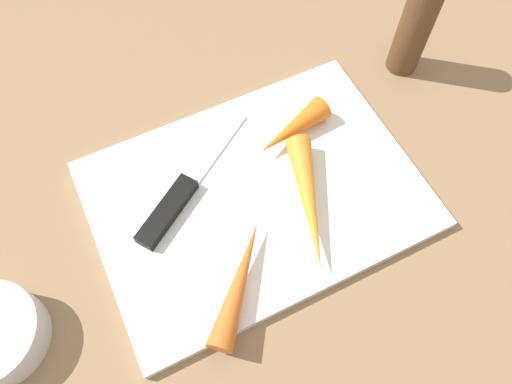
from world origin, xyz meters
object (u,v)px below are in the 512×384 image
(carrot_medium, at_px, (239,282))
(carrot_longest, at_px, (309,201))
(carrot_shortest, at_px, (292,129))
(pepper_grinder, at_px, (416,24))
(cutting_board, at_px, (256,194))
(knife, at_px, (174,202))

(carrot_medium, bearing_deg, carrot_longest, -24.03)
(carrot_shortest, height_order, pepper_grinder, pepper_grinder)
(cutting_board, height_order, carrot_medium, carrot_medium)
(cutting_board, distance_m, pepper_grinder, 0.28)
(carrot_longest, distance_m, carrot_shortest, 0.10)
(carrot_medium, height_order, carrot_shortest, carrot_shortest)
(carrot_longest, bearing_deg, carrot_shortest, -177.36)
(knife, bearing_deg, carrot_shortest, -25.69)
(carrot_medium, distance_m, pepper_grinder, 0.37)
(knife, height_order, pepper_grinder, pepper_grinder)
(carrot_shortest, distance_m, pepper_grinder, 0.20)
(cutting_board, bearing_deg, carrot_medium, 55.28)
(carrot_longest, relative_size, carrot_shortest, 1.59)
(carrot_shortest, bearing_deg, carrot_medium, 31.63)
(knife, relative_size, carrot_longest, 1.14)
(knife, xyz_separation_m, pepper_grinder, (-0.35, -0.07, 0.05))
(knife, bearing_deg, pepper_grinder, -23.10)
(cutting_board, height_order, carrot_shortest, carrot_shortest)
(carrot_longest, relative_size, pepper_grinder, 1.08)
(knife, xyz_separation_m, carrot_shortest, (-0.16, -0.02, 0.01))
(knife, distance_m, carrot_shortest, 0.16)
(carrot_longest, bearing_deg, pepper_grinder, 141.67)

